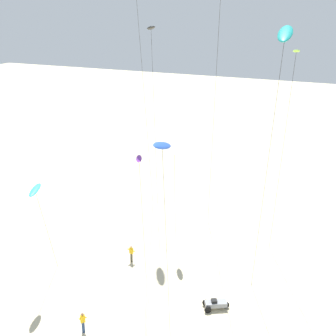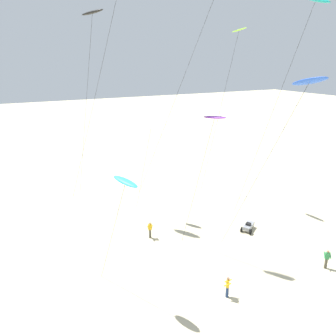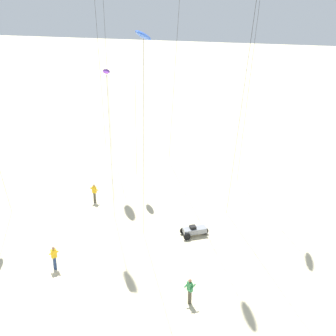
% 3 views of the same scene
% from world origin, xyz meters
% --- Properties ---
extents(ground_plane, '(260.00, 260.00, 0.00)m').
position_xyz_m(ground_plane, '(0.00, 0.00, 0.00)').
color(ground_plane, beige).
extents(kite_white, '(1.70, 3.39, 9.97)m').
position_xyz_m(kite_white, '(-0.62, 17.77, 9.66)').
color(kite_white, white).
rests_on(kite_white, ground).
extents(kite_blue, '(2.75, 6.83, 15.38)m').
position_xyz_m(kite_blue, '(4.88, 4.06, 14.70)').
color(kite_blue, blue).
rests_on(kite_blue, ground).
extents(kite_purple, '(1.77, 3.71, 12.19)m').
position_xyz_m(kite_purple, '(0.68, 8.80, 11.74)').
color(kite_purple, purple).
rests_on(kite_purple, ground).
extents(kite_flyer_nearest, '(0.62, 0.60, 1.67)m').
position_xyz_m(kite_flyer_nearest, '(-2.90, 13.30, 0.89)').
color(kite_flyer_nearest, '#4C4738').
rests_on(kite_flyer_nearest, ground).
extents(kite_flyer_middle, '(0.73, 0.73, 1.67)m').
position_xyz_m(kite_flyer_middle, '(-1.27, 3.45, 0.89)').
color(kite_flyer_middle, navy).
rests_on(kite_flyer_middle, ground).
extents(kite_flyer_furthest, '(0.73, 0.72, 1.67)m').
position_xyz_m(kite_flyer_furthest, '(7.96, 2.44, 0.89)').
color(kite_flyer_furthest, '#4C4738').
rests_on(kite_flyer_furthest, ground).
extents(beach_buggy, '(2.05, 1.69, 0.82)m').
position_xyz_m(beach_buggy, '(6.46, 10.13, 0.43)').
color(beach_buggy, gray).
rests_on(beach_buggy, ground).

